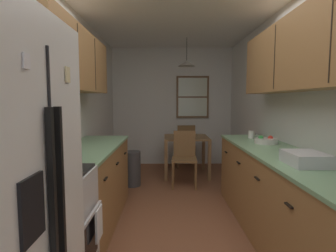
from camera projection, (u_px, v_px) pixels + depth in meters
ground_plane at (177, 211)px, 3.42m from camera, size 12.00×12.00×0.00m
wall_left at (67, 111)px, 3.29m from camera, size 0.10×9.00×2.55m
wall_right at (286, 111)px, 3.31m from camera, size 0.10×9.00×2.55m
wall_back at (172, 107)px, 5.94m from camera, size 4.40×0.10×2.55m
ceiling_slab at (178, 0)px, 3.18m from camera, size 4.40×9.00×0.08m
stove_range at (41, 238)px, 1.82m from camera, size 0.66×0.65×1.10m
microwave_over_range at (15, 63)px, 1.71m from camera, size 0.39×0.57×0.31m
counter_left at (90, 185)px, 3.05m from camera, size 0.64×1.80×0.90m
upper_cabinets_left at (72, 60)px, 2.87m from camera, size 0.33×1.88×0.65m
counter_right at (290, 205)px, 2.47m from camera, size 0.64×3.18×0.90m
upper_cabinets_right at (316, 48)px, 2.29m from camera, size 0.33×2.86×0.70m
dining_table at (186, 143)px, 5.04m from camera, size 0.82×0.80×0.74m
dining_chair_near at (184, 156)px, 4.44m from camera, size 0.43×0.43×0.90m
dining_chair_far at (185, 144)px, 5.65m from camera, size 0.44×0.44×0.90m
pendant_light at (187, 63)px, 4.90m from camera, size 0.31×0.31×0.51m
back_window at (193, 97)px, 5.85m from camera, size 0.70×0.05×0.91m
trash_bin at (132, 169)px, 4.44m from camera, size 0.28×0.28×0.57m
storage_canister at (70, 146)px, 2.39m from camera, size 0.10×0.10×0.21m
dish_towel at (99, 223)px, 1.99m from camera, size 0.02×0.16×0.24m
mug_by_coffeemaker at (251, 135)px, 3.62m from camera, size 0.12×0.08×0.10m
fruit_bowl at (266, 141)px, 3.18m from camera, size 0.26×0.26×0.09m
dish_rack at (306, 159)px, 2.12m from camera, size 0.28×0.34×0.10m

